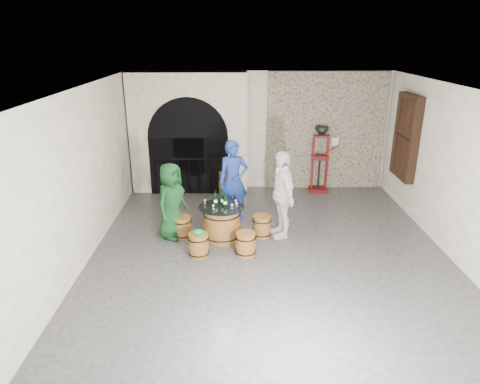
{
  "coord_description": "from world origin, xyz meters",
  "views": [
    {
      "loc": [
        -0.67,
        -7.49,
        4.08
      ],
      "look_at": [
        -0.57,
        0.72,
        1.05
      ],
      "focal_mm": 32.0,
      "sensor_mm": 36.0,
      "label": 1
    }
  ],
  "objects_px": {
    "person_blue": "(233,181)",
    "corking_press": "(320,154)",
    "barrel_stool_near_right": "(246,244)",
    "wine_bottle_left": "(216,199)",
    "barrel_table": "(222,223)",
    "wine_bottle_center": "(225,201)",
    "wine_bottle_right": "(223,199)",
    "barrel_stool_far": "(231,213)",
    "person_green": "(172,201)",
    "barrel_stool_right": "(262,226)",
    "barrel_stool_left": "(182,227)",
    "barrel_stool_near_left": "(199,245)",
    "person_white": "(282,194)",
    "side_barrel": "(227,184)"
  },
  "relations": [
    {
      "from": "barrel_stool_near_right",
      "to": "wine_bottle_right",
      "type": "distance_m",
      "value": 1.12
    },
    {
      "from": "barrel_stool_far",
      "to": "wine_bottle_right",
      "type": "bearing_deg",
      "value": -102.94
    },
    {
      "from": "barrel_table",
      "to": "wine_bottle_center",
      "type": "height_order",
      "value": "wine_bottle_center"
    },
    {
      "from": "wine_bottle_center",
      "to": "person_blue",
      "type": "bearing_deg",
      "value": 81.34
    },
    {
      "from": "person_blue",
      "to": "wine_bottle_left",
      "type": "distance_m",
      "value": 1.07
    },
    {
      "from": "person_green",
      "to": "wine_bottle_left",
      "type": "height_order",
      "value": "person_green"
    },
    {
      "from": "barrel_stool_right",
      "to": "barrel_stool_near_left",
      "type": "distance_m",
      "value": 1.54
    },
    {
      "from": "barrel_stool_left",
      "to": "barrel_stool_near_left",
      "type": "bearing_deg",
      "value": -63.39
    },
    {
      "from": "person_white",
      "to": "wine_bottle_center",
      "type": "bearing_deg",
      "value": -95.49
    },
    {
      "from": "barrel_table",
      "to": "barrel_stool_near_left",
      "type": "height_order",
      "value": "barrel_table"
    },
    {
      "from": "barrel_table",
      "to": "barrel_stool_right",
      "type": "distance_m",
      "value": 0.86
    },
    {
      "from": "barrel_table",
      "to": "wine_bottle_left",
      "type": "relative_size",
      "value": 2.94
    },
    {
      "from": "barrel_stool_left",
      "to": "barrel_stool_near_right",
      "type": "bearing_deg",
      "value": -30.93
    },
    {
      "from": "person_white",
      "to": "wine_bottle_left",
      "type": "distance_m",
      "value": 1.39
    },
    {
      "from": "side_barrel",
      "to": "barrel_stool_near_left",
      "type": "bearing_deg",
      "value": -98.7
    },
    {
      "from": "barrel_stool_right",
      "to": "barrel_stool_near_left",
      "type": "relative_size",
      "value": 1.0
    },
    {
      "from": "barrel_stool_far",
      "to": "wine_bottle_right",
      "type": "relative_size",
      "value": 1.46
    },
    {
      "from": "person_blue",
      "to": "side_barrel",
      "type": "bearing_deg",
      "value": 87.07
    },
    {
      "from": "barrel_table",
      "to": "wine_bottle_left",
      "type": "height_order",
      "value": "wine_bottle_left"
    },
    {
      "from": "barrel_stool_far",
      "to": "barrel_stool_right",
      "type": "height_order",
      "value": "same"
    },
    {
      "from": "person_green",
      "to": "barrel_stool_near_right",
      "type": "bearing_deg",
      "value": -89.01
    },
    {
      "from": "barrel_stool_far",
      "to": "person_green",
      "type": "bearing_deg",
      "value": -149.83
    },
    {
      "from": "barrel_stool_far",
      "to": "barrel_table",
      "type": "bearing_deg",
      "value": -102.8
    },
    {
      "from": "barrel_stool_far",
      "to": "person_blue",
      "type": "bearing_deg",
      "value": 77.2
    },
    {
      "from": "barrel_table",
      "to": "barrel_stool_near_right",
      "type": "bearing_deg",
      "value": -55.6
    },
    {
      "from": "person_blue",
      "to": "corking_press",
      "type": "bearing_deg",
      "value": 29.36
    },
    {
      "from": "person_green",
      "to": "corking_press",
      "type": "xyz_separation_m",
      "value": [
        3.63,
        2.81,
        0.23
      ]
    },
    {
      "from": "barrel_stool_left",
      "to": "person_green",
      "type": "distance_m",
      "value": 0.62
    },
    {
      "from": "barrel_stool_right",
      "to": "wine_bottle_left",
      "type": "distance_m",
      "value": 1.16
    },
    {
      "from": "barrel_stool_left",
      "to": "side_barrel",
      "type": "distance_m",
      "value": 2.67
    },
    {
      "from": "wine_bottle_right",
      "to": "barrel_stool_right",
      "type": "bearing_deg",
      "value": 0.95
    },
    {
      "from": "person_green",
      "to": "wine_bottle_right",
      "type": "bearing_deg",
      "value": -61.71
    },
    {
      "from": "person_green",
      "to": "side_barrel",
      "type": "height_order",
      "value": "person_green"
    },
    {
      "from": "person_white",
      "to": "wine_bottle_center",
      "type": "distance_m",
      "value": 1.2
    },
    {
      "from": "side_barrel",
      "to": "person_blue",
      "type": "bearing_deg",
      "value": -83.76
    },
    {
      "from": "wine_bottle_left",
      "to": "wine_bottle_right",
      "type": "relative_size",
      "value": 1.0
    },
    {
      "from": "barrel_table",
      "to": "barrel_stool_near_left",
      "type": "bearing_deg",
      "value": -120.52
    },
    {
      "from": "barrel_stool_far",
      "to": "person_blue",
      "type": "relative_size",
      "value": 0.25
    },
    {
      "from": "barrel_stool_right",
      "to": "wine_bottle_right",
      "type": "height_order",
      "value": "wine_bottle_right"
    },
    {
      "from": "person_white",
      "to": "wine_bottle_left",
      "type": "height_order",
      "value": "person_white"
    },
    {
      "from": "person_blue",
      "to": "side_barrel",
      "type": "relative_size",
      "value": 2.88
    },
    {
      "from": "corking_press",
      "to": "wine_bottle_center",
      "type": "bearing_deg",
      "value": -125.7
    },
    {
      "from": "barrel_stool_far",
      "to": "barrel_stool_near_left",
      "type": "xyz_separation_m",
      "value": [
        -0.62,
        -1.57,
        0.0
      ]
    },
    {
      "from": "barrel_stool_near_right",
      "to": "person_blue",
      "type": "distance_m",
      "value": 1.92
    },
    {
      "from": "barrel_stool_right",
      "to": "person_green",
      "type": "height_order",
      "value": "person_green"
    },
    {
      "from": "person_green",
      "to": "wine_bottle_center",
      "type": "height_order",
      "value": "person_green"
    },
    {
      "from": "person_green",
      "to": "person_blue",
      "type": "xyz_separation_m",
      "value": [
        1.29,
        0.95,
        0.12
      ]
    },
    {
      "from": "barrel_table",
      "to": "corking_press",
      "type": "bearing_deg",
      "value": 48.63
    },
    {
      "from": "barrel_stool_near_right",
      "to": "wine_bottle_left",
      "type": "height_order",
      "value": "wine_bottle_left"
    },
    {
      "from": "person_white",
      "to": "corking_press",
      "type": "height_order",
      "value": "person_white"
    }
  ]
}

